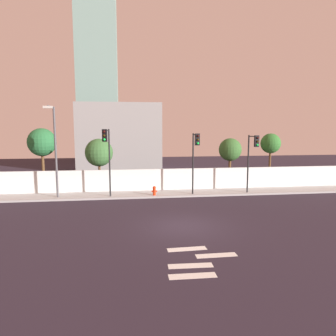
# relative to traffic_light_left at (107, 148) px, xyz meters

# --- Properties ---
(ground_plane) EXTENTS (80.00, 80.00, 0.00)m
(ground_plane) POSITION_rel_traffic_light_left_xyz_m (4.50, -6.99, -3.90)
(ground_plane) COLOR #281F2B
(sidewalk) EXTENTS (36.00, 2.40, 0.15)m
(sidewalk) POSITION_rel_traffic_light_left_xyz_m (4.50, 1.21, -3.82)
(sidewalk) COLOR #A2A2A2
(sidewalk) RESTS_ON ground
(perimeter_wall) EXTENTS (36.00, 0.18, 1.80)m
(perimeter_wall) POSITION_rel_traffic_light_left_xyz_m (4.50, 2.50, -2.85)
(perimeter_wall) COLOR silver
(perimeter_wall) RESTS_ON sidewalk
(crosswalk_marking) EXTENTS (3.21, 3.04, 0.01)m
(crosswalk_marking) POSITION_rel_traffic_light_left_xyz_m (4.26, -11.52, -3.89)
(crosswalk_marking) COLOR silver
(crosswalk_marking) RESTS_ON ground
(traffic_light_left) EXTENTS (0.49, 1.33, 5.18)m
(traffic_light_left) POSITION_rel_traffic_light_left_xyz_m (0.00, 0.00, 0.00)
(traffic_light_left) COLOR black
(traffic_light_left) RESTS_ON sidewalk
(traffic_light_center) EXTENTS (0.37, 1.16, 4.85)m
(traffic_light_center) POSITION_rel_traffic_light_left_xyz_m (6.72, 0.08, -0.23)
(traffic_light_center) COLOR black
(traffic_light_center) RESTS_ON sidewalk
(traffic_light_right) EXTENTS (0.43, 1.36, 4.70)m
(traffic_light_right) POSITION_rel_traffic_light_left_xyz_m (11.32, -0.04, -0.32)
(traffic_light_right) COLOR black
(traffic_light_right) RESTS_ON sidewalk
(street_lamp_curbside) EXTENTS (0.60, 2.11, 6.83)m
(street_lamp_curbside) POSITION_rel_traffic_light_left_xyz_m (-3.85, 0.47, 0.31)
(street_lamp_curbside) COLOR #4C4C51
(street_lamp_curbside) RESTS_ON sidewalk
(fire_hydrant) EXTENTS (0.44, 0.26, 0.72)m
(fire_hydrant) POSITION_rel_traffic_light_left_xyz_m (3.55, 0.48, -3.36)
(fire_hydrant) COLOR red
(fire_hydrant) RESTS_ON sidewalk
(roadside_tree_leftmost) EXTENTS (2.33, 2.33, 5.39)m
(roadside_tree_leftmost) POSITION_rel_traffic_light_left_xyz_m (-5.56, 3.60, 0.29)
(roadside_tree_leftmost) COLOR brown
(roadside_tree_leftmost) RESTS_ON ground
(roadside_tree_midleft) EXTENTS (2.38, 2.38, 4.50)m
(roadside_tree_midleft) POSITION_rel_traffic_light_left_xyz_m (-0.92, 3.60, -0.61)
(roadside_tree_midleft) COLOR brown
(roadside_tree_midleft) RESTS_ON ground
(roadside_tree_midright) EXTENTS (2.05, 2.05, 4.48)m
(roadside_tree_midright) POSITION_rel_traffic_light_left_xyz_m (10.72, 3.60, -0.48)
(roadside_tree_midright) COLOR brown
(roadside_tree_midright) RESTS_ON ground
(roadside_tree_rightmost) EXTENTS (1.82, 1.82, 4.90)m
(roadside_tree_rightmost) POSITION_rel_traffic_light_left_xyz_m (14.55, 3.60, 0.04)
(roadside_tree_rightmost) COLOR brown
(roadside_tree_rightmost) RESTS_ON ground
(low_building_distant) EXTENTS (10.19, 6.00, 8.35)m
(low_building_distant) POSITION_rel_traffic_light_left_xyz_m (0.57, 16.50, 0.28)
(low_building_distant) COLOR gray
(low_building_distant) RESTS_ON ground
(tower_on_skyline) EXTENTS (6.26, 5.00, 27.13)m
(tower_on_skyline) POSITION_rel_traffic_light_left_xyz_m (-3.01, 28.50, 9.66)
(tower_on_skyline) COLOR gray
(tower_on_skyline) RESTS_ON ground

